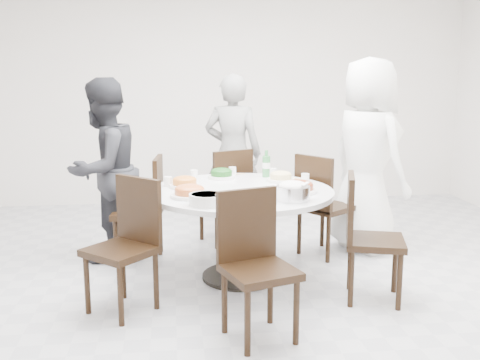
{
  "coord_description": "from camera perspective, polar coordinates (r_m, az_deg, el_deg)",
  "views": [
    {
      "loc": [
        -0.84,
        -4.22,
        1.7
      ],
      "look_at": [
        -0.29,
        0.23,
        0.82
      ],
      "focal_mm": 42.0,
      "sensor_mm": 36.0,
      "label": 1
    }
  ],
  "objects": [
    {
      "name": "diner_middle",
      "position": [
        5.95,
        -0.72,
        2.74
      ],
      "size": [
        0.7,
        0.57,
        1.67
      ],
      "primitive_type": "imported",
      "rotation": [
        0.0,
        0.0,
        2.82
      ],
      "color": "black",
      "rests_on": "floor"
    },
    {
      "name": "rice_bowl",
      "position": [
        4.17,
        5.41,
        -1.33
      ],
      "size": [
        0.25,
        0.25,
        0.11
      ],
      "primitive_type": "cylinder",
      "color": "silver",
      "rests_on": "dining_table"
    },
    {
      "name": "tea_cups",
      "position": [
        5.14,
        -0.93,
        0.92
      ],
      "size": [
        0.07,
        0.07,
        0.08
      ],
      "primitive_type": "cylinder",
      "color": "white",
      "rests_on": "dining_table"
    },
    {
      "name": "diner_left",
      "position": [
        5.17,
        -13.68,
        0.97
      ],
      "size": [
        0.96,
        1.01,
        1.64
      ],
      "primitive_type": "imported",
      "rotation": [
        0.0,
        0.0,
        4.12
      ],
      "color": "black",
      "rests_on": "floor"
    },
    {
      "name": "chair_sw",
      "position": [
        4.05,
        -12.06,
        -6.73
      ],
      "size": [
        0.59,
        0.59,
        0.95
      ],
      "primitive_type": "cube",
      "rotation": [
        0.0,
        0.0,
        5.54
      ],
      "color": "black",
      "rests_on": "floor"
    },
    {
      "name": "dish_orange",
      "position": [
        4.64,
        -5.64,
        -0.32
      ],
      "size": [
        0.25,
        0.25,
        0.07
      ],
      "primitive_type": "cylinder",
      "color": "white",
      "rests_on": "dining_table"
    },
    {
      "name": "chair_ne",
      "position": [
        5.26,
        8.72,
        -2.5
      ],
      "size": [
        0.59,
        0.59,
        0.95
      ],
      "primitive_type": "cube",
      "rotation": [
        0.0,
        0.0,
        2.2
      ],
      "color": "black",
      "rests_on": "floor"
    },
    {
      "name": "diner_right",
      "position": [
        5.4,
        12.81,
        2.42
      ],
      "size": [
        0.89,
        1.05,
        1.82
      ],
      "primitive_type": "imported",
      "rotation": [
        0.0,
        0.0,
        1.99
      ],
      "color": "white",
      "rests_on": "floor"
    },
    {
      "name": "chair_se",
      "position": [
        4.29,
        13.58,
        -5.81
      ],
      "size": [
        0.52,
        0.52,
        0.95
      ],
      "primitive_type": "cube",
      "rotation": [
        0.0,
        0.0,
        7.56
      ],
      "color": "black",
      "rests_on": "floor"
    },
    {
      "name": "beverage_bottle",
      "position": [
        5.06,
        2.69,
        1.68
      ],
      "size": [
        0.07,
        0.07,
        0.24
      ],
      "primitive_type": "cylinder",
      "color": "#327E40",
      "rests_on": "dining_table"
    },
    {
      "name": "chair_s",
      "position": [
        3.58,
        2.03,
        -8.93
      ],
      "size": [
        0.53,
        0.53,
        0.95
      ],
      "primitive_type": "cube",
      "rotation": [
        0.0,
        0.0,
        6.61
      ],
      "color": "black",
      "rests_on": "floor"
    },
    {
      "name": "dish_tofu",
      "position": [
        4.28,
        -5.14,
        -1.25
      ],
      "size": [
        0.29,
        0.29,
        0.08
      ],
      "primitive_type": "cylinder",
      "color": "white",
      "rests_on": "dining_table"
    },
    {
      "name": "soup_bowl",
      "position": [
        4.02,
        -3.37,
        -1.98
      ],
      "size": [
        0.26,
        0.26,
        0.08
      ],
      "primitive_type": "cylinder",
      "color": "white",
      "rests_on": "dining_table"
    },
    {
      "name": "wall_back",
      "position": [
        7.27,
        -0.4,
        8.75
      ],
      "size": [
        6.0,
        0.01,
        2.8
      ],
      "primitive_type": "cube",
      "color": "white",
      "rests_on": "ground"
    },
    {
      "name": "dish_pale",
      "position": [
        4.87,
        4.17,
        0.22
      ],
      "size": [
        0.24,
        0.24,
        0.06
      ],
      "primitive_type": "cylinder",
      "color": "white",
      "rests_on": "dining_table"
    },
    {
      "name": "chair_nw",
      "position": [
        5.08,
        -10.36,
        -3.01
      ],
      "size": [
        0.46,
        0.46,
        0.95
      ],
      "primitive_type": "cube",
      "rotation": [
        0.0,
        0.0,
        4.61
      ],
      "color": "black",
      "rests_on": "floor"
    },
    {
      "name": "chopsticks",
      "position": [
        5.16,
        -0.82,
        0.58
      ],
      "size": [
        0.24,
        0.04,
        0.01
      ],
      "primitive_type": null,
      "color": "tan",
      "rests_on": "dining_table"
    },
    {
      "name": "dish_greens",
      "position": [
        5.0,
        -1.89,
        0.53
      ],
      "size": [
        0.24,
        0.24,
        0.06
      ],
      "primitive_type": "cylinder",
      "color": "white",
      "rests_on": "dining_table"
    },
    {
      "name": "floor",
      "position": [
        4.63,
        3.98,
        -10.48
      ],
      "size": [
        6.0,
        6.0,
        0.01
      ],
      "primitive_type": "cube",
      "color": "#BBBCC0",
      "rests_on": "ground"
    },
    {
      "name": "dish_redbrown",
      "position": [
        4.45,
        5.97,
        -0.8
      ],
      "size": [
        0.29,
        0.29,
        0.07
      ],
      "primitive_type": "cylinder",
      "color": "white",
      "rests_on": "dining_table"
    },
    {
      "name": "chair_n",
      "position": [
        5.58,
        -1.63,
        -1.58
      ],
      "size": [
        0.55,
        0.55,
        0.95
      ],
      "primitive_type": "cube",
      "rotation": [
        0.0,
        0.0,
        3.54
      ],
      "color": "black",
      "rests_on": "floor"
    },
    {
      "name": "dining_table",
      "position": [
        4.62,
        0.08,
        -5.54
      ],
      "size": [
        1.5,
        1.5,
        0.75
      ],
      "primitive_type": "cylinder",
      "color": "white",
      "rests_on": "floor"
    }
  ]
}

